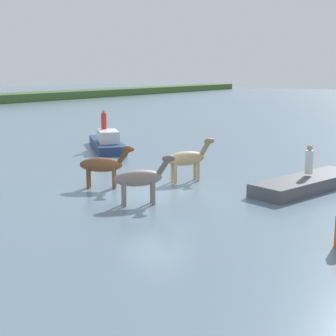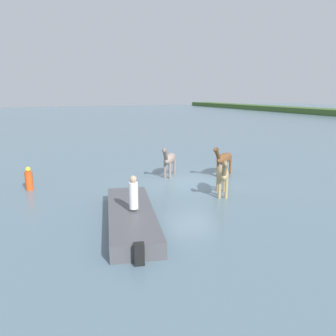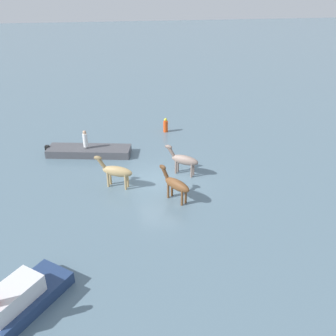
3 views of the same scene
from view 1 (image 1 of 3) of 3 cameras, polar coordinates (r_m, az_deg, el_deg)
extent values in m
plane|color=slate|center=(19.92, -1.40, -2.89)|extent=(205.96, 205.96, 0.00)
ellipsoid|color=gray|center=(18.12, -3.38, -1.14)|extent=(1.72, 1.50, 0.60)
cylinder|color=gray|center=(18.48, -1.85, -2.44)|extent=(0.13, 0.13, 0.98)
cylinder|color=gray|center=(18.21, -1.63, -2.65)|extent=(0.13, 0.13, 0.98)
cylinder|color=gray|center=(18.26, -5.09, -2.65)|extent=(0.13, 0.13, 0.98)
cylinder|color=gray|center=(17.99, -4.92, -2.86)|extent=(0.13, 0.13, 0.98)
cylinder|color=#63544C|center=(18.26, -0.51, 0.21)|extent=(0.55, 0.50, 0.65)
ellipsoid|color=#63544C|center=(18.26, 0.06, 1.07)|extent=(0.51, 0.46, 0.26)
ellipsoid|color=tan|center=(21.84, 1.98, 1.09)|extent=(1.88, 1.35, 0.62)
cylinder|color=tan|center=(22.32, 3.05, -0.03)|extent=(0.14, 0.14, 1.02)
cylinder|color=tan|center=(22.07, 3.42, -0.16)|extent=(0.14, 0.14, 1.02)
cylinder|color=tan|center=(21.83, 0.51, -0.27)|extent=(0.14, 0.14, 1.02)
cylinder|color=tan|center=(21.56, 0.85, -0.41)|extent=(0.14, 0.14, 1.02)
cylinder|color=olive|center=(22.24, 4.22, 2.30)|extent=(0.60, 0.45, 0.68)
ellipsoid|color=olive|center=(22.30, 4.67, 3.03)|extent=(0.54, 0.43, 0.27)
ellipsoid|color=brown|center=(20.80, -7.55, 0.37)|extent=(1.40, 1.77, 0.60)
cylinder|color=brown|center=(20.94, -6.02, -0.88)|extent=(0.13, 0.13, 0.98)
cylinder|color=brown|center=(20.66, -6.15, -1.05)|extent=(0.13, 0.13, 0.98)
cylinder|color=brown|center=(21.14, -8.86, -0.84)|extent=(0.13, 0.13, 0.98)
cylinder|color=brown|center=(20.86, -9.02, -1.00)|extent=(0.13, 0.13, 0.98)
cylinder|color=#50311A|center=(20.58, -5.01, 1.40)|extent=(0.47, 0.57, 0.65)
ellipsoid|color=#50311A|center=(20.51, -4.51, 2.13)|extent=(0.44, 0.52, 0.26)
cube|color=#4C4C51|center=(21.29, 15.43, -1.86)|extent=(5.90, 2.83, 0.67)
cube|color=navy|center=(31.09, -6.90, 2.48)|extent=(4.88, 5.39, 0.67)
cube|color=silver|center=(30.32, -6.77, 3.57)|extent=(2.17, 2.29, 0.70)
cube|color=black|center=(33.98, -7.52, 3.33)|extent=(0.37, 0.36, 0.72)
cylinder|color=silver|center=(21.29, 15.60, 0.63)|extent=(0.32, 0.32, 0.95)
sphere|color=tan|center=(21.20, 15.69, 2.21)|extent=(0.24, 0.24, 0.24)
cylinder|color=red|center=(30.95, -7.23, 5.25)|extent=(0.32, 0.32, 0.95)
sphere|color=tan|center=(30.90, -7.26, 6.35)|extent=(0.24, 0.24, 0.24)
camera|label=2|loc=(30.48, 28.99, 9.32)|focal=35.40mm
camera|label=3|loc=(36.02, -23.95, 19.49)|focal=38.34mm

